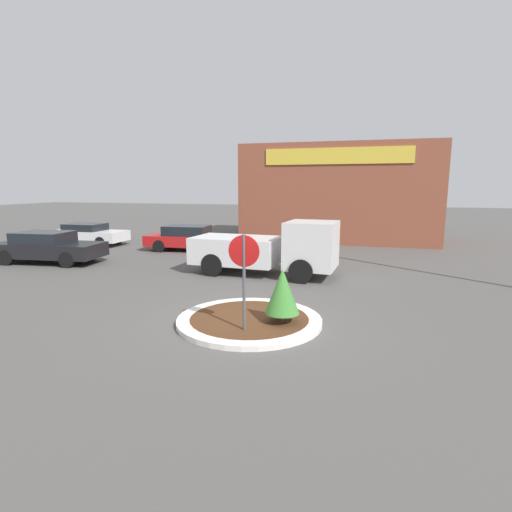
{
  "coord_description": "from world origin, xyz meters",
  "views": [
    {
      "loc": [
        2.75,
        -9.2,
        3.41
      ],
      "look_at": [
        -0.47,
        2.31,
        1.29
      ],
      "focal_mm": 28.0,
      "sensor_mm": 36.0,
      "label": 1
    }
  ],
  "objects_px": {
    "stop_sign": "(244,266)",
    "utility_truck": "(269,248)",
    "parked_sedan_white": "(88,234)",
    "parked_sedan_red": "(190,238)",
    "parked_sedan_black": "(48,247)"
  },
  "relations": [
    {
      "from": "stop_sign",
      "to": "utility_truck",
      "type": "bearing_deg",
      "value": 98.51
    },
    {
      "from": "utility_truck",
      "to": "parked_sedan_white",
      "type": "relative_size",
      "value": 1.3
    },
    {
      "from": "parked_sedan_white",
      "to": "utility_truck",
      "type": "bearing_deg",
      "value": -22.98
    },
    {
      "from": "utility_truck",
      "to": "stop_sign",
      "type": "bearing_deg",
      "value": -77.52
    },
    {
      "from": "parked_sedan_red",
      "to": "utility_truck",
      "type": "bearing_deg",
      "value": -44.43
    },
    {
      "from": "parked_sedan_black",
      "to": "utility_truck",
      "type": "bearing_deg",
      "value": -3.89
    },
    {
      "from": "parked_sedan_white",
      "to": "parked_sedan_black",
      "type": "bearing_deg",
      "value": -70.18
    },
    {
      "from": "utility_truck",
      "to": "parked_sedan_red",
      "type": "height_order",
      "value": "utility_truck"
    },
    {
      "from": "utility_truck",
      "to": "parked_sedan_black",
      "type": "relative_size",
      "value": 1.17
    },
    {
      "from": "utility_truck",
      "to": "parked_sedan_black",
      "type": "bearing_deg",
      "value": -174.58
    },
    {
      "from": "stop_sign",
      "to": "utility_truck",
      "type": "distance_m",
      "value": 6.38
    },
    {
      "from": "utility_truck",
      "to": "parked_sedan_black",
      "type": "xyz_separation_m",
      "value": [
        -10.08,
        -0.26,
        -0.32
      ]
    },
    {
      "from": "utility_truck",
      "to": "parked_sedan_white",
      "type": "distance_m",
      "value": 12.98
    },
    {
      "from": "stop_sign",
      "to": "parked_sedan_black",
      "type": "xyz_separation_m",
      "value": [
        -11.02,
        6.02,
        -0.92
      ]
    },
    {
      "from": "stop_sign",
      "to": "parked_sedan_red",
      "type": "bearing_deg",
      "value": 120.39
    }
  ]
}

